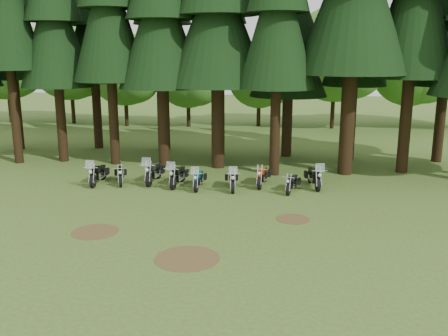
{
  "coord_description": "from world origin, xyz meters",
  "views": [
    {
      "loc": [
        4.29,
        -19.15,
        6.72
      ],
      "look_at": [
        1.02,
        5.0,
        1.0
      ],
      "focal_mm": 40.0,
      "sensor_mm": 36.0,
      "label": 1
    }
  ],
  "objects": [
    {
      "name": "dirt_patch_0",
      "position": [
        -3.0,
        -2.0,
        0.01
      ],
      "size": [
        1.8,
        1.8,
        0.01
      ],
      "primitive_type": "cylinder",
      "color": "#4C3D1E",
      "rests_on": "ground"
    },
    {
      "name": "decid_6",
      "position": [
        14.85,
        27.01,
        5.2
      ],
      "size": [
        7.06,
        6.86,
        8.82
      ],
      "color": "black",
      "rests_on": "ground"
    },
    {
      "name": "motorcycle_2",
      "position": [
        -2.75,
        5.44,
        0.53
      ],
      "size": [
        0.47,
        2.51,
        1.58
      ],
      "rotation": [
        0.0,
        0.0,
        -0.02
      ],
      "color": "black",
      "rests_on": "ground"
    },
    {
      "name": "decid_4",
      "position": [
        1.58,
        26.32,
        4.37
      ],
      "size": [
        5.93,
        5.76,
        7.41
      ],
      "color": "black",
      "rests_on": "ground"
    },
    {
      "name": "motorcycle_6",
      "position": [
        2.92,
        5.63,
        0.48
      ],
      "size": [
        0.41,
        2.3,
        0.94
      ],
      "rotation": [
        0.0,
        0.0,
        -0.1
      ],
      "color": "black",
      "rests_on": "ground"
    },
    {
      "name": "ground",
      "position": [
        0.0,
        0.0,
        0.0
      ],
      "size": [
        120.0,
        120.0,
        0.0
      ],
      "primitive_type": "plane",
      "color": "#3C5A20",
      "rests_on": "ground"
    },
    {
      "name": "pine_back_3",
      "position": [
        -0.37,
        12.94,
        9.7
      ],
      "size": [
        4.35,
        4.35,
        16.2
      ],
      "color": "black",
      "rests_on": "ground"
    },
    {
      "name": "dirt_patch_1",
      "position": [
        4.5,
        0.5,
        0.01
      ],
      "size": [
        1.4,
        1.4,
        0.01
      ],
      "primitive_type": "cylinder",
      "color": "#4C3D1E",
      "rests_on": "ground"
    },
    {
      "name": "decid_1",
      "position": [
        -15.99,
        25.76,
        5.83
      ],
      "size": [
        7.91,
        7.69,
        9.88
      ],
      "color": "black",
      "rests_on": "ground"
    },
    {
      "name": "decid_0",
      "position": [
        -22.1,
        25.26,
        5.9
      ],
      "size": [
        8.0,
        7.78,
        10.0
      ],
      "color": "black",
      "rests_on": "ground"
    },
    {
      "name": "pine_back_4",
      "position": [
        4.04,
        13.25,
        8.25
      ],
      "size": [
        4.94,
        4.94,
        13.78
      ],
      "color": "black",
      "rests_on": "ground"
    },
    {
      "name": "pine_back_1",
      "position": [
        -9.26,
        14.35,
        9.71
      ],
      "size": [
        4.52,
        4.52,
        16.22
      ],
      "color": "black",
      "rests_on": "ground"
    },
    {
      "name": "motorcycle_8",
      "position": [
        5.53,
        5.64,
        0.49
      ],
      "size": [
        0.73,
        2.35,
        1.48
      ],
      "rotation": [
        0.0,
        0.0,
        0.19
      ],
      "color": "black",
      "rests_on": "ground"
    },
    {
      "name": "motorcycle_4",
      "position": [
        -0.22,
        4.62,
        0.45
      ],
      "size": [
        0.4,
        2.14,
        1.35
      ],
      "rotation": [
        0.0,
        0.0,
        0.02
      ],
      "color": "black",
      "rests_on": "ground"
    },
    {
      "name": "motorcycle_1",
      "position": [
        -4.42,
        5.05,
        0.45
      ],
      "size": [
        0.82,
        2.08,
        0.87
      ],
      "rotation": [
        0.0,
        0.0,
        0.33
      ],
      "color": "black",
      "rests_on": "ground"
    },
    {
      "name": "dirt_patch_2",
      "position": [
        1.0,
        -4.0,
        0.01
      ],
      "size": [
        2.2,
        2.2,
        0.01
      ],
      "primitive_type": "cylinder",
      "color": "#4C3D1E",
      "rests_on": "ground"
    },
    {
      "name": "motorcycle_7",
      "position": [
        4.43,
        4.64,
        0.41
      ],
      "size": [
        0.56,
        1.94,
        0.8
      ],
      "rotation": [
        0.0,
        0.0,
        -0.22
      ],
      "color": "black",
      "rests_on": "ground"
    },
    {
      "name": "decid_3",
      "position": [
        -4.71,
        25.13,
        4.51
      ],
      "size": [
        6.12,
        5.95,
        7.65
      ],
      "color": "black",
      "rests_on": "ground"
    },
    {
      "name": "decid_5",
      "position": [
        8.29,
        25.71,
        6.23
      ],
      "size": [
        8.45,
        8.21,
        10.56
      ],
      "color": "black",
      "rests_on": "ground"
    },
    {
      "name": "motorcycle_5",
      "position": [
        1.47,
        4.7,
        0.47
      ],
      "size": [
        0.64,
        2.25,
        1.41
      ],
      "rotation": [
        0.0,
        0.0,
        0.16
      ],
      "color": "black",
      "rests_on": "ground"
    },
    {
      "name": "pine_back_2",
      "position": [
        -4.38,
        14.4,
        9.76
      ],
      "size": [
        4.85,
        4.85,
        16.3
      ],
      "color": "black",
      "rests_on": "ground"
    },
    {
      "name": "decid_2",
      "position": [
        -10.43,
        24.78,
        4.95
      ],
      "size": [
        6.72,
        6.53,
        8.4
      ],
      "color": "black",
      "rests_on": "ground"
    },
    {
      "name": "motorcycle_3",
      "position": [
        -1.36,
        5.01,
        0.5
      ],
      "size": [
        0.51,
        2.38,
        1.5
      ],
      "rotation": [
        0.0,
        0.0,
        -0.07
      ],
      "color": "black",
      "rests_on": "ground"
    },
    {
      "name": "motorcycle_0",
      "position": [
        -5.55,
        4.81,
        0.49
      ],
      "size": [
        0.46,
        2.35,
        1.48
      ],
      "rotation": [
        0.0,
        0.0,
        0.05
      ],
      "color": "black",
      "rests_on": "ground"
    }
  ]
}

